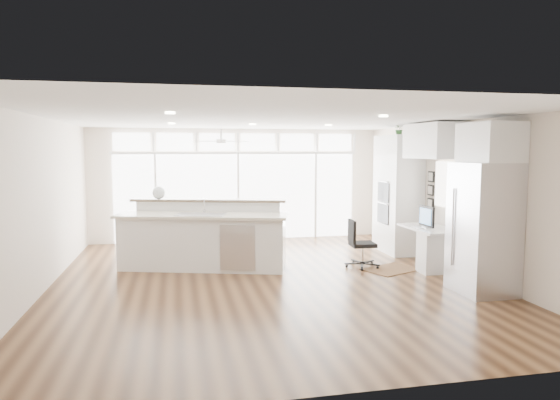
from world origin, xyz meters
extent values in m
cube|color=#3B2312|center=(0.00, 0.00, -0.01)|extent=(7.00, 8.00, 0.02)
cube|color=white|center=(0.00, 0.00, 2.70)|extent=(7.00, 8.00, 0.02)
cube|color=silver|center=(0.00, 4.00, 1.35)|extent=(7.00, 0.04, 2.70)
cube|color=silver|center=(0.00, -4.00, 1.35)|extent=(7.00, 0.04, 2.70)
cube|color=silver|center=(-3.50, 0.00, 1.35)|extent=(0.04, 8.00, 2.70)
cube|color=silver|center=(3.50, 0.00, 1.35)|extent=(0.04, 8.00, 2.70)
cube|color=white|center=(0.00, 3.94, 1.05)|extent=(5.80, 0.06, 2.08)
cube|color=white|center=(0.00, 3.94, 2.38)|extent=(5.90, 0.06, 0.40)
cube|color=white|center=(3.46, 0.30, 1.55)|extent=(0.04, 0.85, 0.85)
cube|color=silver|center=(-0.50, 2.80, 2.48)|extent=(1.16, 1.16, 0.32)
cube|color=white|center=(0.00, 0.20, 2.68)|extent=(3.40, 3.00, 0.02)
cube|color=white|center=(3.17, 1.80, 1.25)|extent=(0.64, 1.20, 2.50)
cube|color=white|center=(3.13, 0.30, 0.38)|extent=(0.72, 1.30, 0.76)
cube|color=white|center=(3.17, 0.30, 2.35)|extent=(0.64, 1.30, 0.64)
cube|color=silver|center=(3.11, -1.35, 1.00)|extent=(0.76, 0.90, 2.00)
cube|color=white|center=(3.17, -1.35, 2.30)|extent=(0.64, 0.90, 0.60)
cube|color=black|center=(3.46, 0.92, 1.40)|extent=(0.06, 0.22, 0.80)
cube|color=white|center=(-1.00, 1.11, 0.62)|extent=(3.34, 2.02, 1.25)
cube|color=#392112|center=(2.37, 0.29, 0.01)|extent=(1.16, 1.02, 0.01)
cube|color=black|center=(1.92, 0.59, 0.44)|extent=(0.49, 0.46, 0.89)
sphere|color=silver|center=(-1.80, 1.77, 1.37)|extent=(0.31, 0.31, 0.25)
cube|color=black|center=(3.05, 0.30, 0.97)|extent=(0.09, 0.50, 0.42)
cube|color=white|center=(2.88, 0.30, 0.77)|extent=(0.13, 0.30, 0.02)
imported|color=#275524|center=(3.17, 1.80, 2.60)|extent=(0.26, 0.28, 0.21)
camera|label=1|loc=(-1.47, -8.08, 2.18)|focal=32.00mm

